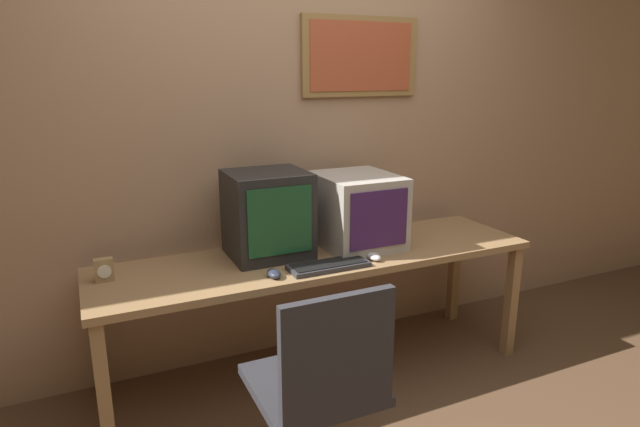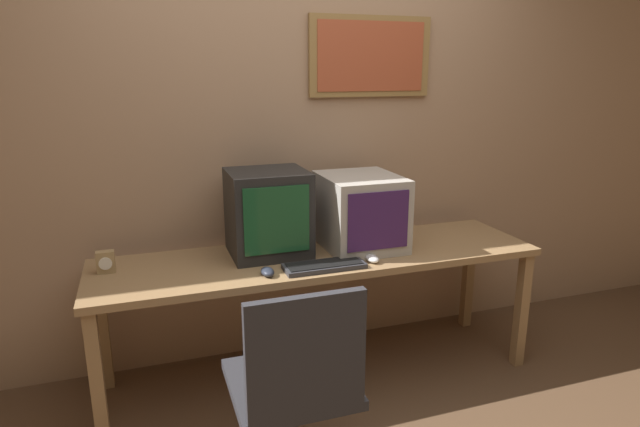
# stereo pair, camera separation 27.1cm
# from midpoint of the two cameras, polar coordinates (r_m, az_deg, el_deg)

# --- Properties ---
(wall_back) EXTENTS (8.00, 0.08, 2.60)m
(wall_back) POSITION_cam_midpoint_polar(r_m,az_deg,el_deg) (3.02, 0.06, 8.97)
(wall_back) COLOR tan
(wall_back) RESTS_ON ground_plane
(desk) EXTENTS (2.29, 0.61, 0.70)m
(desk) POSITION_cam_midpoint_polar(r_m,az_deg,el_deg) (2.79, 2.79, -5.70)
(desk) COLOR #99754C
(desk) RESTS_ON ground_plane
(monitor_left) EXTENTS (0.39, 0.37, 0.43)m
(monitor_left) POSITION_cam_midpoint_polar(r_m,az_deg,el_deg) (2.72, -2.74, 0.04)
(monitor_left) COLOR black
(monitor_left) RESTS_ON desk
(monitor_right) EXTENTS (0.40, 0.46, 0.39)m
(monitor_right) POSITION_cam_midpoint_polar(r_m,az_deg,el_deg) (2.86, 7.03, 0.19)
(monitor_right) COLOR #B7B2A8
(monitor_right) RESTS_ON desk
(keyboard_main) EXTENTS (0.39, 0.15, 0.03)m
(keyboard_main) POSITION_cam_midpoint_polar(r_m,az_deg,el_deg) (2.58, 3.48, -5.63)
(keyboard_main) COLOR #333338
(keyboard_main) RESTS_ON desk
(mouse_near_keyboard) EXTENTS (0.06, 0.10, 0.04)m
(mouse_near_keyboard) POSITION_cam_midpoint_polar(r_m,az_deg,el_deg) (2.68, 8.48, -4.81)
(mouse_near_keyboard) COLOR silver
(mouse_near_keyboard) RESTS_ON desk
(mouse_far_corner) EXTENTS (0.06, 0.10, 0.04)m
(mouse_far_corner) POSITION_cam_midpoint_polar(r_m,az_deg,el_deg) (2.48, -2.52, -6.28)
(mouse_far_corner) COLOR #282D3D
(mouse_far_corner) RESTS_ON desk
(desk_clock) EXTENTS (0.08, 0.05, 0.11)m
(desk_clock) POSITION_cam_midpoint_polar(r_m,az_deg,el_deg) (2.65, -19.23, -4.96)
(desk_clock) COLOR #A38456
(desk_clock) RESTS_ON desk
(office_chair) EXTENTS (0.48, 0.48, 0.92)m
(office_chair) POSITION_cam_midpoint_polar(r_m,az_deg,el_deg) (2.12, 1.20, -20.15)
(office_chair) COLOR black
(office_chair) RESTS_ON ground_plane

